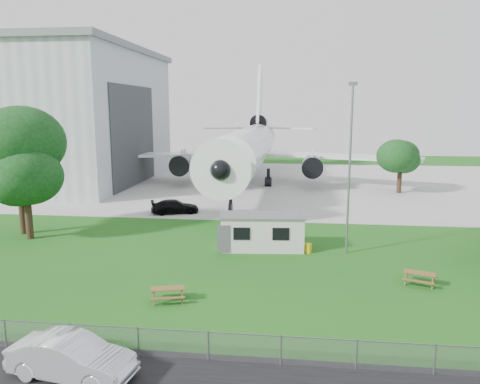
# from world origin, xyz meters

# --- Properties ---
(ground) EXTENTS (160.00, 160.00, 0.00)m
(ground) POSITION_xyz_m (0.00, 0.00, 0.00)
(ground) COLOR #236A18
(concrete_apron) EXTENTS (120.00, 46.00, 0.03)m
(concrete_apron) POSITION_xyz_m (0.00, 38.00, 0.01)
(concrete_apron) COLOR #B7B7B2
(concrete_apron) RESTS_ON ground
(airliner) EXTENTS (46.36, 47.73, 17.69)m
(airliner) POSITION_xyz_m (-2.00, 35.86, 5.27)
(airliner) COLOR white
(airliner) RESTS_ON ground
(site_cabin) EXTENTS (6.86, 3.23, 2.62)m
(site_cabin) POSITION_xyz_m (2.08, 6.47, 1.31)
(site_cabin) COLOR beige
(site_cabin) RESTS_ON ground
(picnic_west) EXTENTS (2.14, 1.93, 0.76)m
(picnic_west) POSITION_xyz_m (-2.32, -3.77, 0.00)
(picnic_west) COLOR brown
(picnic_west) RESTS_ON ground
(picnic_east) EXTENTS (2.21, 2.04, 0.76)m
(picnic_east) POSITION_xyz_m (11.88, 0.38, 0.00)
(picnic_east) COLOR brown
(picnic_east) RESTS_ON ground
(fence) EXTENTS (58.00, 0.04, 1.30)m
(fence) POSITION_xyz_m (0.00, -9.50, 0.00)
(fence) COLOR gray
(fence) RESTS_ON ground
(lamp_mast) EXTENTS (0.16, 0.16, 12.00)m
(lamp_mast) POSITION_xyz_m (8.20, 6.20, 6.00)
(lamp_mast) COLOR slate
(lamp_mast) RESTS_ON ground
(tree_west_big) EXTENTS (7.85, 7.85, 11.63)m
(tree_west_big) POSITION_xyz_m (-18.09, 8.42, 7.69)
(tree_west_big) COLOR #382619
(tree_west_big) RESTS_ON ground
(tree_west_small) EXTENTS (5.85, 5.85, 8.04)m
(tree_west_small) POSITION_xyz_m (-16.70, 7.03, 5.10)
(tree_west_small) COLOR #382619
(tree_west_small) RESTS_ON ground
(tree_far_apron) EXTENTS (5.14, 5.14, 6.85)m
(tree_far_apron) POSITION_xyz_m (17.17, 31.82, 4.26)
(tree_far_apron) COLOR #382619
(tree_far_apron) RESTS_ON ground
(car_centre_sedan) EXTENTS (5.21, 2.51, 1.65)m
(car_centre_sedan) POSITION_xyz_m (-4.03, -11.34, 0.82)
(car_centre_sedan) COLOR white
(car_centre_sedan) RESTS_ON ground
(car_apron_van) EXTENTS (5.07, 3.40, 1.36)m
(car_apron_van) POSITION_xyz_m (-7.44, 17.32, 0.68)
(car_apron_van) COLOR black
(car_apron_van) RESTS_ON ground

